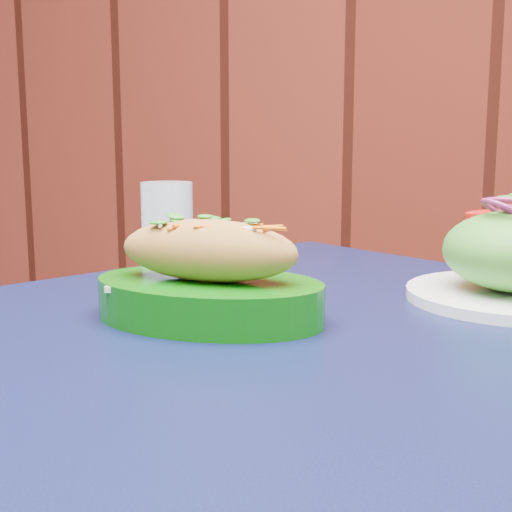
% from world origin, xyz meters
% --- Properties ---
extents(cafe_table, '(1.06, 1.06, 0.75)m').
position_xyz_m(cafe_table, '(0.38, 1.59, 0.66)').
color(cafe_table, black).
rests_on(cafe_table, ground).
extents(banh_mi_basket, '(0.25, 0.17, 0.11)m').
position_xyz_m(banh_mi_basket, '(0.27, 1.58, 0.79)').
color(banh_mi_basket, '#095B09').
rests_on(banh_mi_basket, cafe_table).
extents(water_glass, '(0.07, 0.07, 0.12)m').
position_xyz_m(water_glass, '(0.07, 1.83, 0.81)').
color(water_glass, silver).
rests_on(water_glass, cafe_table).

